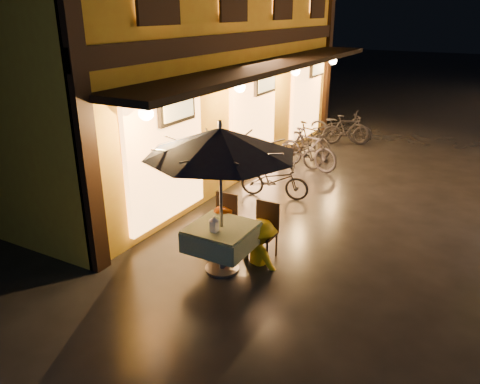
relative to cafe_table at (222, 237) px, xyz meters
The scene contains 15 objects.
ground 1.85m from the cafe_table, 14.23° to the left, with size 90.00×90.00×0.00m, color black.
west_building 6.75m from the cafe_table, 132.27° to the left, with size 5.90×11.40×7.40m.
cafe_table is the anchor object (origin of this frame).
patio_umbrella 1.56m from the cafe_table, 14.04° to the left, with size 2.32×2.32×2.46m.
cafe_chair_left 0.84m from the cafe_table, 118.51° to the left, with size 0.42×0.42×0.97m.
cafe_chair_right 0.84m from the cafe_table, 61.49° to the left, with size 0.42×0.42×0.97m.
table_lantern 0.39m from the cafe_table, 90.00° to the right, with size 0.16×0.16×0.25m.
person_orange 0.67m from the cafe_table, 122.80° to the left, with size 0.80×0.62×1.65m, color #D25E04.
person_yellow 0.71m from the cafe_table, 51.66° to the left, with size 0.95×0.54×1.47m, color yellow.
bicycle_0 3.33m from the cafe_table, 100.48° to the left, with size 0.54×1.55×0.82m, color black.
bicycle_1 5.58m from the cafe_table, 97.15° to the left, with size 0.50×1.77×1.06m, color black.
bicycle_2 5.62m from the cafe_table, 101.06° to the left, with size 0.56×1.59×0.84m, color black.
bicycle_3 6.81m from the cafe_table, 99.43° to the left, with size 0.45×1.58×0.95m, color black.
bicycle_4 8.57m from the cafe_table, 95.61° to the left, with size 0.66×1.89×1.00m, color black.
bicycle_5 8.40m from the cafe_table, 93.46° to the left, with size 0.43×1.52×0.92m, color black.
Camera 1 is at (1.78, -6.09, 3.96)m, focal length 35.00 mm.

